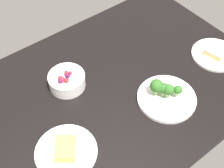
% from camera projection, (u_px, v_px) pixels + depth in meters
% --- Properties ---
extents(dining_table, '(1.20, 0.82, 0.04)m').
position_uv_depth(dining_table, '(112.00, 90.00, 1.22)').
color(dining_table, black).
rests_on(dining_table, ground).
extents(bowl_berries, '(0.14, 0.14, 0.07)m').
position_uv_depth(bowl_berries, '(67.00, 80.00, 1.19)').
color(bowl_berries, white).
rests_on(bowl_berries, dining_table).
extents(plate_cheese, '(0.21, 0.21, 0.04)m').
position_uv_depth(plate_cheese, '(66.00, 151.00, 1.02)').
color(plate_cheese, white).
rests_on(plate_cheese, dining_table).
extents(plate_sandwich, '(0.20, 0.20, 0.04)m').
position_uv_depth(plate_sandwich, '(215.00, 54.00, 1.31)').
color(plate_sandwich, white).
rests_on(plate_sandwich, dining_table).
extents(plate_broccoli, '(0.22, 0.22, 0.08)m').
position_uv_depth(plate_broccoli, '(166.00, 95.00, 1.16)').
color(plate_broccoli, white).
rests_on(plate_broccoli, dining_table).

